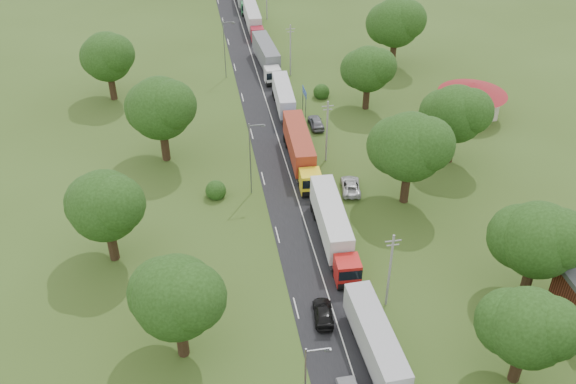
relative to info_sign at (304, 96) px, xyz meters
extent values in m
plane|color=#334818|center=(-5.20, -35.00, -3.00)|extent=(260.00, 260.00, 0.00)
cube|color=black|center=(-5.20, -15.00, -3.00)|extent=(8.00, 200.00, 0.04)
cylinder|color=slate|center=(0.00, -1.20, -1.00)|extent=(0.12, 0.12, 4.00)
cylinder|color=slate|center=(0.00, 1.20, -1.00)|extent=(0.12, 0.12, 4.00)
cube|color=navy|center=(0.00, 0.00, 0.60)|extent=(0.06, 3.00, 1.00)
cube|color=silver|center=(0.00, 0.00, 0.60)|extent=(0.07, 3.10, 0.06)
cylinder|color=gray|center=(0.30, -42.00, 1.50)|extent=(0.24, 0.24, 9.00)
cube|color=gray|center=(0.30, -42.00, 5.30)|extent=(1.60, 0.10, 0.10)
cube|color=gray|center=(0.30, -42.00, 4.80)|extent=(1.20, 0.10, 0.10)
cylinder|color=gray|center=(0.30, -14.00, 1.50)|extent=(0.24, 0.24, 9.00)
cube|color=gray|center=(0.30, -14.00, 5.30)|extent=(1.60, 0.10, 0.10)
cube|color=gray|center=(0.30, -14.00, 4.80)|extent=(1.20, 0.10, 0.10)
cylinder|color=gray|center=(0.30, 14.00, 1.50)|extent=(0.24, 0.24, 9.00)
cube|color=gray|center=(0.30, 14.00, 5.30)|extent=(1.60, 0.10, 0.10)
cube|color=gray|center=(0.30, 14.00, 4.80)|extent=(1.20, 0.10, 0.10)
cube|color=slate|center=(-9.80, -55.00, 6.70)|extent=(1.80, 0.10, 0.10)
cube|color=slate|center=(-9.00, -55.00, 6.55)|extent=(0.50, 0.22, 0.15)
cylinder|color=slate|center=(-10.70, -20.00, 2.00)|extent=(0.16, 0.16, 10.00)
cube|color=slate|center=(-9.80, -20.00, 6.70)|extent=(1.80, 0.10, 0.10)
cube|color=slate|center=(-9.00, -20.00, 6.55)|extent=(0.50, 0.22, 0.15)
cylinder|color=slate|center=(-10.70, 15.00, 2.00)|extent=(0.16, 0.16, 10.00)
cube|color=slate|center=(-9.80, 15.00, 6.70)|extent=(1.80, 0.10, 0.10)
cube|color=slate|center=(-9.00, 15.00, 6.55)|extent=(0.50, 0.22, 0.15)
cylinder|color=#382616|center=(8.80, -53.00, -1.08)|extent=(1.04, 1.04, 3.85)
sphere|color=black|center=(8.80, -53.00, 3.60)|extent=(7.00, 7.00, 7.00)
sphere|color=black|center=(10.05, -54.00, 4.35)|extent=(5.50, 5.50, 5.50)
sphere|color=black|center=(7.80, -51.75, 3.10)|extent=(6.00, 6.00, 6.00)
cylinder|color=#382616|center=(14.80, -43.00, -0.90)|extent=(1.08, 1.08, 4.20)
sphere|color=black|center=(14.80, -43.00, 4.22)|extent=(7.70, 7.70, 7.70)
sphere|color=black|center=(16.18, -44.10, 5.05)|extent=(6.05, 6.05, 6.05)
sphere|color=black|center=(13.70, -41.63, 3.67)|extent=(6.60, 6.60, 6.60)
cylinder|color=#382616|center=(7.80, -25.00, -0.73)|extent=(1.12, 1.12, 4.55)
sphere|color=black|center=(7.80, -25.00, 4.85)|extent=(8.40, 8.40, 8.40)
sphere|color=black|center=(9.30, -26.20, 5.75)|extent=(6.60, 6.60, 6.60)
sphere|color=black|center=(6.60, -23.50, 4.25)|extent=(7.20, 7.20, 7.20)
cylinder|color=#382616|center=(16.80, -17.00, -0.90)|extent=(1.08, 1.08, 4.20)
sphere|color=black|center=(16.80, -17.00, 4.22)|extent=(7.70, 7.70, 7.70)
sphere|color=black|center=(18.18, -18.10, 5.05)|extent=(6.05, 6.05, 6.05)
sphere|color=black|center=(15.70, -15.63, 3.67)|extent=(6.60, 6.60, 6.60)
cylinder|color=#382616|center=(9.80, 0.00, -1.08)|extent=(1.04, 1.04, 3.85)
sphere|color=black|center=(9.80, 0.00, 3.60)|extent=(7.00, 7.00, 7.00)
sphere|color=black|center=(11.05, -1.00, 4.35)|extent=(5.50, 5.50, 5.50)
sphere|color=black|center=(8.80, 1.25, 3.10)|extent=(6.00, 6.00, 6.00)
cylinder|color=#382616|center=(18.80, 15.00, -0.73)|extent=(1.12, 1.12, 4.55)
sphere|color=black|center=(18.80, 15.00, 4.85)|extent=(8.40, 8.40, 8.40)
sphere|color=black|center=(20.30, 13.80, 5.75)|extent=(6.60, 6.60, 6.60)
sphere|color=black|center=(17.60, 16.50, 4.25)|extent=(7.20, 7.20, 7.20)
cylinder|color=#382616|center=(-20.20, -45.00, -0.90)|extent=(1.08, 1.08, 4.20)
sphere|color=black|center=(-20.20, -45.00, 4.22)|extent=(7.70, 7.70, 7.70)
sphere|color=black|center=(-18.82, -46.10, 5.05)|extent=(6.05, 6.05, 6.05)
sphere|color=black|center=(-21.30, -43.63, 3.67)|extent=(6.60, 6.60, 6.60)
cylinder|color=#382616|center=(-27.20, -30.00, -0.90)|extent=(1.08, 1.08, 4.20)
sphere|color=black|center=(-27.20, -30.00, 4.22)|extent=(7.70, 7.70, 7.70)
sphere|color=black|center=(-25.82, -31.10, 5.05)|extent=(6.05, 6.05, 6.05)
sphere|color=black|center=(-28.30, -28.63, 3.67)|extent=(6.60, 6.60, 6.60)
cylinder|color=#382616|center=(-21.20, -10.00, -0.73)|extent=(1.12, 1.12, 4.55)
sphere|color=black|center=(-21.20, -10.00, 4.85)|extent=(8.40, 8.40, 8.40)
sphere|color=black|center=(-19.70, -11.20, 5.75)|extent=(6.60, 6.60, 6.60)
sphere|color=black|center=(-22.40, -8.50, 4.25)|extent=(7.20, 7.20, 7.20)
cylinder|color=#382616|center=(-29.20, 10.00, -0.90)|extent=(1.08, 1.08, 4.20)
sphere|color=black|center=(-29.20, 10.00, 4.22)|extent=(7.70, 7.70, 7.70)
sphere|color=black|center=(-27.82, 8.90, 5.05)|extent=(6.05, 6.05, 6.05)
sphere|color=black|center=(-30.30, 11.37, 3.67)|extent=(6.60, 6.60, 6.60)
cube|color=beige|center=(24.80, -5.00, -1.00)|extent=(7.00, 5.00, 4.00)
cone|color=maroon|center=(24.80, -5.00, 1.90)|extent=(10.08, 10.08, 1.80)
cube|color=slate|center=(-2.87, -48.81, -2.24)|extent=(2.81, 11.72, 0.30)
cube|color=#A8A8AD|center=(-2.87, -48.51, -0.42)|extent=(3.02, 12.03, 3.04)
cylinder|color=black|center=(-2.87, -45.27, -2.50)|extent=(2.38, 1.01, 1.01)
cylinder|color=black|center=(-2.87, -43.75, -2.50)|extent=(2.38, 1.01, 1.01)
cube|color=#B41714|center=(-2.83, -38.10, -1.34)|extent=(2.66, 2.66, 2.68)
cube|color=black|center=(-2.83, -39.40, -0.96)|extent=(2.47, 0.11, 1.18)
cube|color=slate|center=(-2.83, -39.33, -2.41)|extent=(2.37, 0.33, 0.38)
cube|color=slate|center=(-2.83, -30.59, -2.20)|extent=(2.90, 12.42, 0.32)
cube|color=silver|center=(-2.83, -30.26, -0.26)|extent=(3.12, 12.75, 3.22)
cylinder|color=black|center=(-2.83, -39.07, -2.47)|extent=(2.52, 1.07, 1.07)
cylinder|color=black|center=(-2.83, -37.13, -2.47)|extent=(2.52, 1.07, 1.07)
cylinder|color=black|center=(-2.83, -26.83, -2.47)|extent=(2.52, 1.07, 1.07)
cylinder|color=black|center=(-2.83, -25.22, -2.47)|extent=(2.52, 1.07, 1.07)
cube|color=yellow|center=(-3.34, -21.09, -1.33)|extent=(2.68, 2.68, 2.69)
cube|color=black|center=(-3.34, -22.40, -0.95)|extent=(2.48, 0.11, 1.19)
cube|color=slate|center=(-3.34, -22.33, -2.41)|extent=(2.38, 0.34, 0.38)
cube|color=slate|center=(-3.34, -13.55, -2.19)|extent=(2.93, 12.48, 0.32)
cube|color=maroon|center=(-3.34, -13.23, -0.25)|extent=(3.16, 12.81, 3.23)
cylinder|color=black|center=(-3.34, -22.06, -2.46)|extent=(2.53, 1.08, 1.08)
cylinder|color=black|center=(-3.34, -20.12, -2.46)|extent=(2.53, 1.08, 1.08)
cylinder|color=black|center=(-3.34, -9.78, -2.46)|extent=(2.53, 1.08, 1.08)
cylinder|color=black|center=(-3.34, -8.16, -2.46)|extent=(2.53, 1.08, 1.08)
cube|color=navy|center=(-2.88, -4.92, -1.53)|extent=(2.39, 2.39, 2.38)
cube|color=black|center=(-2.88, -6.07, -1.20)|extent=(2.19, 0.12, 1.05)
cube|color=slate|center=(-2.88, -6.01, -2.48)|extent=(2.10, 0.35, 0.33)
cube|color=slate|center=(-2.88, 1.74, -2.29)|extent=(2.69, 11.03, 0.29)
cube|color=silver|center=(-2.88, 2.02, -0.58)|extent=(2.89, 11.32, 2.85)
cylinder|color=black|center=(-2.88, -5.78, -2.53)|extent=(2.23, 0.95, 0.95)
cylinder|color=black|center=(-2.88, -4.07, -2.53)|extent=(2.23, 0.95, 0.95)
cylinder|color=black|center=(-2.88, 5.06, -2.53)|extent=(2.23, 0.95, 0.95)
cylinder|color=black|center=(-2.88, 6.49, -2.53)|extent=(2.23, 0.95, 0.95)
cube|color=silver|center=(-3.22, 11.14, -1.39)|extent=(2.66, 2.66, 2.61)
cube|color=black|center=(-3.22, 9.88, -1.02)|extent=(2.40, 0.17, 1.15)
cube|color=slate|center=(-3.22, 9.94, -2.43)|extent=(2.31, 0.39, 0.37)
cube|color=slate|center=(-3.22, 18.44, -2.22)|extent=(3.15, 12.12, 0.31)
cube|color=#5C5F64|center=(-3.22, 18.75, -0.34)|extent=(3.38, 12.45, 3.13)
cylinder|color=black|center=(-3.22, 10.20, -2.48)|extent=(2.45, 1.04, 1.04)
cylinder|color=black|center=(-3.22, 12.08, -2.48)|extent=(2.45, 1.04, 1.04)
cylinder|color=black|center=(-3.22, 22.09, -2.48)|extent=(2.45, 1.04, 1.04)
cylinder|color=black|center=(-3.22, 23.66, -2.48)|extent=(2.45, 1.04, 1.04)
cube|color=maroon|center=(-3.26, 30.15, -1.46)|extent=(2.42, 2.42, 2.48)
cube|color=black|center=(-3.26, 28.95, -1.12)|extent=(2.28, 0.06, 1.09)
cube|color=slate|center=(-3.26, 29.01, -2.46)|extent=(2.19, 0.28, 0.35)
cube|color=slate|center=(-3.26, 37.10, -2.26)|extent=(2.46, 11.45, 0.30)
cube|color=#B6B6B6|center=(-3.26, 37.40, -0.47)|extent=(2.67, 11.76, 2.98)
cylinder|color=black|center=(-3.26, 29.26, -2.51)|extent=(2.33, 0.99, 0.99)
cylinder|color=black|center=(-3.26, 31.04, -2.51)|extent=(2.33, 0.99, 0.99)
cylinder|color=black|center=(-3.26, 40.58, -2.51)|extent=(2.33, 0.99, 0.99)
cylinder|color=black|center=(-3.26, 42.07, -2.51)|extent=(2.33, 0.99, 0.99)
cube|color=#2A703F|center=(-3.49, 45.31, -1.49)|extent=(2.47, 2.47, 2.43)
cube|color=black|center=(-3.49, 44.13, -1.15)|extent=(2.24, 0.15, 1.07)
cube|color=slate|center=(-3.49, 44.19, -2.47)|extent=(2.15, 0.37, 0.34)
cube|color=slate|center=(-3.49, 52.13, -2.27)|extent=(2.88, 11.31, 0.29)
cylinder|color=black|center=(-3.49, 44.44, -2.52)|extent=(2.29, 0.97, 0.97)
cylinder|color=black|center=(-3.49, 46.19, -2.52)|extent=(2.29, 0.97, 0.97)
imported|color=black|center=(-6.39, -42.77, -2.33)|extent=(2.44, 4.84, 1.35)
imported|color=silver|center=(1.81, -21.63, -2.30)|extent=(3.10, 5.33, 1.40)
imported|color=slate|center=(0.90, -4.58, -2.21)|extent=(1.92, 4.68, 1.59)
camera|label=1|loc=(-17.52, -86.58, 43.70)|focal=40.00mm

